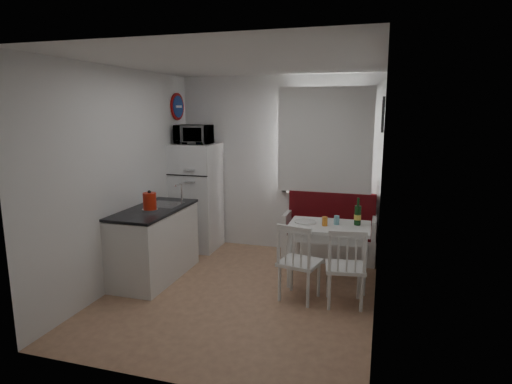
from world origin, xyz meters
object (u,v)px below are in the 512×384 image
fridge (197,197)px  kitchen_counter (155,243)px  kettle (150,201)px  chair_right (345,260)px  dining_table (329,231)px  bench (329,237)px  chair_left (298,255)px  microwave (194,134)px  wine_bottle (358,211)px

fridge → kitchen_counter: bearing=-90.9°
kitchen_counter → kettle: (0.05, -0.17, 0.57)m
kitchen_counter → chair_right: size_ratio=2.78×
dining_table → fridge: bearing=158.1°
dining_table → kitchen_counter: bearing=-169.2°
kettle → fridge: bearing=91.2°
bench → chair_right: size_ratio=2.74×
chair_right → chair_left: bearing=171.3°
chair_left → dining_table: bearing=81.7°
microwave → kettle: bearing=-88.7°
fridge → kettle: 1.43m
chair_right → kettle: size_ratio=1.89×
microwave → dining_table: bearing=-19.4°
fridge → wine_bottle: fridge is taller
chair_right → microwave: microwave is taller
kitchen_counter → wine_bottle: 2.55m
microwave → kettle: 1.54m
fridge → chair_left: bearing=-38.0°
bench → chair_right: 1.62m
bench → dining_table: 0.97m
chair_right → fridge: size_ratio=0.30×
bench → wine_bottle: wine_bottle is taller
chair_left → wine_bottle: 1.02m
kitchen_counter → kettle: kitchen_counter is taller
bench → kitchen_counter: bearing=-146.3°
dining_table → chair_right: (0.25, -0.66, -0.10)m
kitchen_counter → bench: size_ratio=1.01×
dining_table → kettle: size_ratio=3.95×
chair_left → kitchen_counter: bearing=-173.9°
bench → kettle: 2.60m
kitchen_counter → microwave: bearing=89.1°
chair_left → kettle: size_ratio=1.97×
dining_table → chair_left: (-0.25, -0.66, -0.10)m
chair_left → chair_right: chair_left is taller
bench → wine_bottle: bearing=-62.4°
chair_right → dining_table: bearing=101.9°
chair_right → microwave: (-2.36, 1.40, 1.20)m
kitchen_counter → fridge: bearing=89.1°
chair_right → kettle: kettle is taller
chair_left → fridge: 2.37m
chair_left → wine_bottle: size_ratio=1.48×
kitchen_counter → chair_left: 1.89m
kettle → bench: bearing=37.5°
kitchen_counter → dining_table: 2.18m
dining_table → chair_left: 0.71m
fridge → microwave: size_ratio=3.19×
chair_right → fridge: bearing=139.6°
fridge → kettle: size_ratio=6.40×
kettle → wine_bottle: 2.51m
chair_right → wine_bottle: bearing=75.7°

